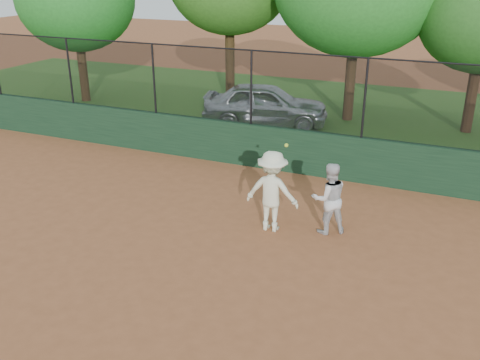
% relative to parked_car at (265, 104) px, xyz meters
% --- Properties ---
extents(ground, '(80.00, 80.00, 0.00)m').
position_rel_parked_car_xyz_m(ground, '(1.56, -9.96, -0.73)').
color(ground, '#9C5732').
rests_on(ground, ground).
extents(back_wall, '(26.00, 0.20, 1.20)m').
position_rel_parked_car_xyz_m(back_wall, '(1.56, -3.96, -0.13)').
color(back_wall, '#1A3A22').
rests_on(back_wall, ground).
extents(grass_strip, '(36.00, 12.00, 0.01)m').
position_rel_parked_car_xyz_m(grass_strip, '(1.56, 2.04, -0.73)').
color(grass_strip, '#2A551A').
rests_on(grass_strip, ground).
extents(parked_car, '(4.57, 2.72, 1.46)m').
position_rel_parked_car_xyz_m(parked_car, '(0.00, 0.00, 0.00)').
color(parked_car, silver).
rests_on(parked_car, ground).
extents(player_second, '(0.95, 0.89, 1.54)m').
position_rel_parked_car_xyz_m(player_second, '(4.03, -6.99, 0.04)').
color(player_second, silver).
rests_on(player_second, ground).
extents(player_main, '(1.15, 0.69, 2.03)m').
position_rel_parked_car_xyz_m(player_main, '(2.90, -7.33, 0.15)').
color(player_main, beige).
rests_on(player_main, ground).
extents(fence_assembly, '(26.00, 0.06, 2.00)m').
position_rel_parked_car_xyz_m(fence_assembly, '(1.53, -3.96, 1.51)').
color(fence_assembly, black).
rests_on(fence_assembly, back_wall).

